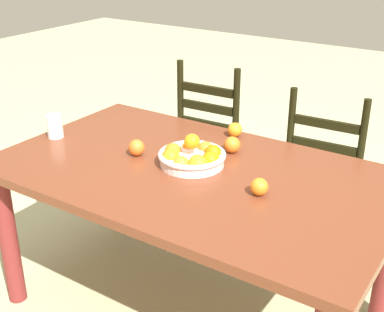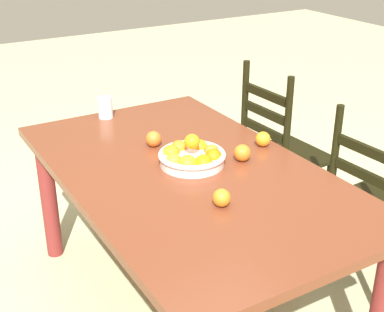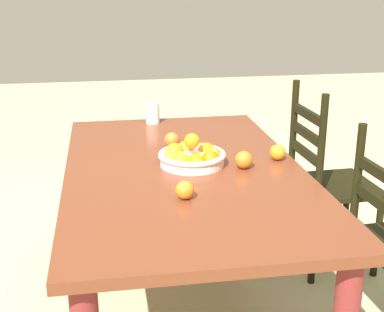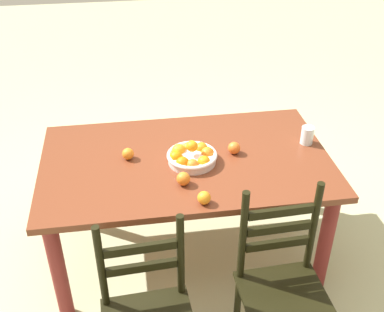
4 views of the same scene
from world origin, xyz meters
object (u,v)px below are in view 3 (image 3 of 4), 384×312
orange_loose_3 (278,152)px  orange_loose_0 (172,140)px  fruit_bowl (192,157)px  orange_loose_2 (244,160)px  dining_table (184,190)px  orange_loose_1 (185,190)px  chair_near_window (326,184)px  drinking_glass (153,113)px

orange_loose_3 → orange_loose_0: bearing=-120.4°
fruit_bowl → orange_loose_2: (0.08, 0.21, -0.00)m
dining_table → orange_loose_1: bearing=-8.2°
chair_near_window → orange_loose_1: (0.69, -0.85, 0.30)m
fruit_bowl → orange_loose_3: fruit_bowl is taller
orange_loose_2 → orange_loose_3: size_ratio=1.07×
dining_table → orange_loose_0: (-0.29, -0.01, 0.14)m
orange_loose_0 → fruit_bowl: bearing=11.3°
orange_loose_0 → orange_loose_3: (0.25, 0.43, -0.00)m
fruit_bowl → drinking_glass: bearing=-172.3°
dining_table → orange_loose_0: orange_loose_0 is taller
orange_loose_3 → fruit_bowl: bearing=-89.0°
fruit_bowl → orange_loose_3: bearing=91.0°
orange_loose_0 → orange_loose_2: (0.34, 0.26, 0.00)m
chair_near_window → orange_loose_2: size_ratio=13.24×
dining_table → orange_loose_1: size_ratio=24.54×
chair_near_window → orange_loose_0: (0.07, -0.82, 0.30)m
orange_loose_1 → orange_loose_2: size_ratio=0.92×
fruit_bowl → orange_loose_3: size_ratio=4.17×
orange_loose_0 → orange_loose_1: (0.62, -0.03, -0.00)m
chair_near_window → orange_loose_3: 0.58m
orange_loose_2 → orange_loose_0: bearing=-142.3°
orange_loose_2 → fruit_bowl: bearing=-109.9°
orange_loose_1 → drinking_glass: (-1.08, -0.01, 0.02)m
dining_table → fruit_bowl: (-0.03, 0.04, 0.14)m
chair_near_window → fruit_bowl: bearing=110.9°
dining_table → fruit_bowl: bearing=125.7°
dining_table → fruit_bowl: size_ratio=5.78×
chair_near_window → drinking_glass: 1.00m
chair_near_window → orange_loose_1: bearing=126.6°
chair_near_window → orange_loose_2: chair_near_window is taller
dining_table → drinking_glass: 0.77m
dining_table → drinking_glass: drinking_glass is taller
orange_loose_2 → orange_loose_3: 0.19m
orange_loose_1 → orange_loose_2: (-0.28, 0.29, 0.00)m
orange_loose_0 → drinking_glass: drinking_glass is taller
orange_loose_0 → orange_loose_3: orange_loose_0 is taller
dining_table → drinking_glass: size_ratio=15.26×
orange_loose_1 → orange_loose_2: bearing=134.0°
fruit_bowl → orange_loose_0: bearing=-168.7°
orange_loose_1 → drinking_glass: 1.08m
dining_table → drinking_glass: (-0.75, -0.06, 0.16)m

